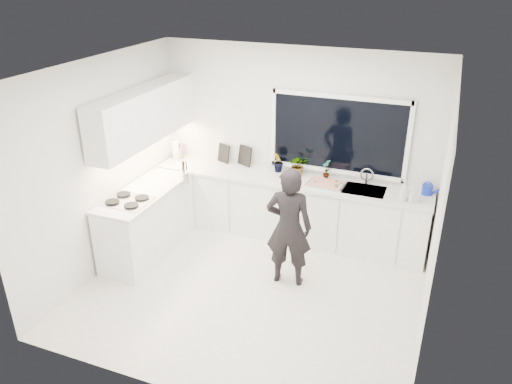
% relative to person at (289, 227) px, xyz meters
% --- Properties ---
extents(floor, '(4.00, 3.50, 0.02)m').
position_rel_person_xyz_m(floor, '(-0.36, -0.35, -0.78)').
color(floor, beige).
rests_on(floor, ground).
extents(wall_back, '(4.00, 0.02, 2.70)m').
position_rel_person_xyz_m(wall_back, '(-0.36, 1.41, 0.58)').
color(wall_back, white).
rests_on(wall_back, ground).
extents(wall_left, '(0.02, 3.50, 2.70)m').
position_rel_person_xyz_m(wall_left, '(-2.37, -0.35, 0.58)').
color(wall_left, white).
rests_on(wall_left, ground).
extents(wall_right, '(0.02, 3.50, 2.70)m').
position_rel_person_xyz_m(wall_right, '(1.65, -0.35, 0.58)').
color(wall_right, white).
rests_on(wall_right, ground).
extents(ceiling, '(4.00, 3.50, 0.02)m').
position_rel_person_xyz_m(ceiling, '(-0.36, -0.35, 1.94)').
color(ceiling, white).
rests_on(ceiling, wall_back).
extents(window, '(1.80, 0.02, 1.00)m').
position_rel_person_xyz_m(window, '(0.24, 1.37, 0.78)').
color(window, black).
rests_on(window, wall_back).
extents(base_cabinets_back, '(3.92, 0.58, 0.88)m').
position_rel_person_xyz_m(base_cabinets_back, '(-0.36, 1.10, -0.33)').
color(base_cabinets_back, white).
rests_on(base_cabinets_back, floor).
extents(base_cabinets_left, '(0.58, 1.60, 0.88)m').
position_rel_person_xyz_m(base_cabinets_left, '(-2.03, -0.00, -0.33)').
color(base_cabinets_left, white).
rests_on(base_cabinets_left, floor).
extents(countertop_back, '(3.94, 0.62, 0.04)m').
position_rel_person_xyz_m(countertop_back, '(-0.36, 1.09, 0.13)').
color(countertop_back, silver).
rests_on(countertop_back, base_cabinets_back).
extents(countertop_left, '(0.62, 1.60, 0.04)m').
position_rel_person_xyz_m(countertop_left, '(-2.03, -0.00, 0.13)').
color(countertop_left, silver).
rests_on(countertop_left, base_cabinets_left).
extents(upper_cabinets, '(0.34, 2.10, 0.70)m').
position_rel_person_xyz_m(upper_cabinets, '(-2.15, 0.35, 1.08)').
color(upper_cabinets, white).
rests_on(upper_cabinets, wall_left).
extents(sink, '(0.58, 0.42, 0.14)m').
position_rel_person_xyz_m(sink, '(0.69, 1.10, 0.10)').
color(sink, silver).
rests_on(sink, countertop_back).
extents(faucet, '(0.03, 0.03, 0.22)m').
position_rel_person_xyz_m(faucet, '(0.69, 1.30, 0.26)').
color(faucet, silver).
rests_on(faucet, countertop_back).
extents(stovetop, '(0.56, 0.48, 0.03)m').
position_rel_person_xyz_m(stovetop, '(-2.05, -0.35, 0.16)').
color(stovetop, black).
rests_on(stovetop, countertop_left).
extents(person, '(0.61, 0.44, 1.55)m').
position_rel_person_xyz_m(person, '(0.00, 0.00, 0.00)').
color(person, black).
rests_on(person, floor).
extents(pizza_tray, '(0.51, 0.39, 0.03)m').
position_rel_person_xyz_m(pizza_tray, '(0.19, 1.07, 0.16)').
color(pizza_tray, silver).
rests_on(pizza_tray, countertop_back).
extents(pizza, '(0.47, 0.34, 0.01)m').
position_rel_person_xyz_m(pizza, '(0.19, 1.07, 0.18)').
color(pizza, red).
rests_on(pizza, pizza_tray).
extents(watering_can, '(0.15, 0.15, 0.13)m').
position_rel_person_xyz_m(watering_can, '(1.49, 1.26, 0.21)').
color(watering_can, '#1229AD').
rests_on(watering_can, countertop_back).
extents(paper_towel_roll, '(0.15, 0.15, 0.26)m').
position_rel_person_xyz_m(paper_towel_roll, '(-2.21, 1.20, 0.28)').
color(paper_towel_roll, silver).
rests_on(paper_towel_roll, countertop_back).
extents(knife_block, '(0.13, 0.11, 0.22)m').
position_rel_person_xyz_m(knife_block, '(-2.18, 1.24, 0.26)').
color(knife_block, olive).
rests_on(knife_block, countertop_back).
extents(utensil_crock, '(0.15, 0.15, 0.16)m').
position_rel_person_xyz_m(utensil_crock, '(-1.64, 0.45, 0.23)').
color(utensil_crock, silver).
rests_on(utensil_crock, countertop_left).
extents(picture_frame_large, '(0.21, 0.10, 0.28)m').
position_rel_person_xyz_m(picture_frame_large, '(-1.47, 1.34, 0.29)').
color(picture_frame_large, black).
rests_on(picture_frame_large, countertop_back).
extents(picture_frame_small, '(0.24, 0.12, 0.30)m').
position_rel_person_xyz_m(picture_frame_small, '(-1.12, 1.34, 0.30)').
color(picture_frame_small, black).
rests_on(picture_frame_small, countertop_back).
extents(herb_plants, '(0.87, 0.32, 0.31)m').
position_rel_person_xyz_m(herb_plants, '(-0.29, 1.26, 0.30)').
color(herb_plants, '#26662D').
rests_on(herb_plants, countertop_back).
extents(soap_bottles, '(0.26, 0.14, 0.27)m').
position_rel_person_xyz_m(soap_bottles, '(1.26, 0.95, 0.27)').
color(soap_bottles, '#D8BF66').
rests_on(soap_bottles, countertop_back).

